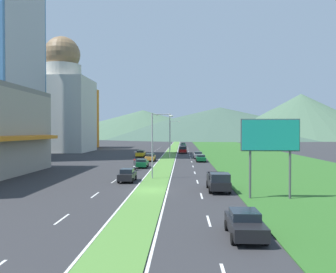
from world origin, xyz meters
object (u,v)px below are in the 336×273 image
(car_6, at_px, (201,158))
(street_lamp_near, at_px, (155,141))
(car_5, at_px, (150,157))
(car_1, at_px, (142,163))
(car_4, at_px, (245,224))
(car_7, at_px, (141,154))
(motorcycle_rider, at_px, (135,166))
(car_2, at_px, (183,146))
(car_3, at_px, (183,145))
(billboard_roadside, at_px, (270,139))
(pickup_truck_0, at_px, (219,182))
(street_lamp_mid, at_px, (168,133))
(car_8, at_px, (198,155))
(car_0, at_px, (127,175))
(street_lamp_far, at_px, (171,133))
(pickup_truck_1, at_px, (183,150))

(car_6, bearing_deg, street_lamp_near, -16.74)
(car_5, bearing_deg, car_1, 178.97)
(car_4, bearing_deg, car_6, 179.96)
(car_5, height_order, car_7, car_7)
(car_5, xyz_separation_m, motorcycle_rider, (-0.87, -16.22, -0.02))
(car_2, relative_size, car_3, 0.99)
(billboard_roadside, distance_m, pickup_truck_0, 7.19)
(street_lamp_near, xyz_separation_m, car_5, (-3.03, 25.05, -4.13))
(billboard_roadside, xyz_separation_m, car_5, (-14.52, 37.37, -4.69))
(pickup_truck_0, bearing_deg, street_lamp_mid, -170.19)
(car_2, relative_size, car_5, 0.93)
(car_2, bearing_deg, street_lamp_near, -2.74)
(car_6, bearing_deg, car_8, -178.71)
(pickup_truck_0, xyz_separation_m, motorcycle_rider, (-11.15, 17.45, -0.24))
(car_0, height_order, motorcycle_rider, motorcycle_rider)
(car_1, bearing_deg, street_lamp_near, -165.66)
(car_0, height_order, car_4, car_0)
(street_lamp_far, distance_m, pickup_truck_1, 14.40)
(street_lamp_far, bearing_deg, car_0, -92.80)
(car_2, bearing_deg, car_6, 4.21)
(street_lamp_far, xyz_separation_m, car_0, (-3.16, -64.75, -4.61))
(car_3, bearing_deg, pickup_truck_0, 2.04)
(motorcycle_rider, bearing_deg, car_8, -25.54)
(street_lamp_mid, height_order, billboard_roadside, street_lamp_mid)
(street_lamp_far, distance_m, car_6, 39.00)
(car_4, xyz_separation_m, car_5, (-10.24, 48.35, -0.01))
(car_0, distance_m, car_2, 77.19)
(street_lamp_far, relative_size, pickup_truck_0, 1.74)
(billboard_roadside, relative_size, car_4, 1.72)
(street_lamp_far, relative_size, car_8, 1.98)
(street_lamp_mid, relative_size, pickup_truck_0, 1.87)
(car_3, distance_m, car_8, 56.92)
(car_2, height_order, motorcycle_rider, motorcycle_rider)
(car_4, bearing_deg, car_3, -178.25)
(car_5, relative_size, car_6, 1.01)
(car_8, bearing_deg, car_1, -28.42)
(motorcycle_rider, bearing_deg, pickup_truck_1, -10.61)
(car_7, bearing_deg, billboard_roadside, -159.61)
(billboard_roadside, height_order, motorcycle_rider, billboard_roadside)
(car_0, relative_size, pickup_truck_0, 0.77)
(car_8, height_order, pickup_truck_0, pickup_truck_0)
(car_1, xyz_separation_m, pickup_truck_1, (6.86, 36.19, 0.23))
(street_lamp_near, relative_size, pickup_truck_1, 1.57)
(car_2, bearing_deg, car_5, -7.62)
(car_6, xyz_separation_m, pickup_truck_0, (0.01, -32.71, 0.26))
(street_lamp_near, distance_m, car_3, 88.78)
(billboard_roadside, xyz_separation_m, motorcycle_rider, (-15.39, 21.14, -4.71))
(car_2, height_order, car_5, car_5)
(car_0, relative_size, car_7, 0.89)
(car_6, height_order, pickup_truck_0, pickup_truck_0)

